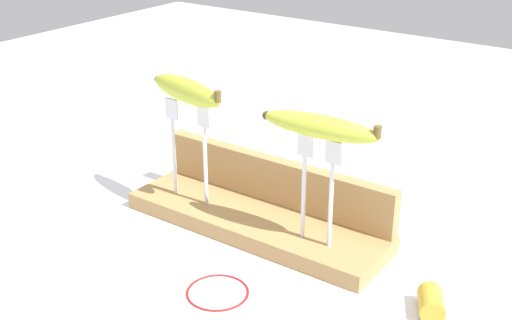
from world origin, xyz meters
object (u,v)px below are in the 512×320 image
(fork_stand_right, at_px, (318,181))
(banana_raised_right, at_px, (320,126))
(fork_stand_left, at_px, (189,142))
(banana_chunk_near, at_px, (431,302))
(banana_raised_left, at_px, (186,90))
(wire_coil, at_px, (217,291))

(fork_stand_right, relative_size, banana_raised_right, 0.91)
(fork_stand_left, distance_m, banana_chunk_near, 0.48)
(fork_stand_left, bearing_deg, banana_raised_left, 168.36)
(fork_stand_left, xyz_separation_m, fork_stand_right, (0.26, 0.00, -0.00))
(banana_chunk_near, bearing_deg, banana_raised_right, 170.85)
(fork_stand_left, height_order, wire_coil, fork_stand_left)
(banana_raised_right, bearing_deg, fork_stand_right, 4.21)
(banana_chunk_near, distance_m, wire_coil, 0.30)
(banana_raised_left, distance_m, wire_coil, 0.34)
(fork_stand_left, xyz_separation_m, banana_raised_right, (0.26, -0.00, 0.09))
(banana_raised_left, relative_size, banana_chunk_near, 2.77)
(banana_raised_right, distance_m, wire_coil, 0.28)
(fork_stand_left, xyz_separation_m, wire_coil, (0.19, -0.17, -0.13))
(banana_raised_right, height_order, wire_coil, banana_raised_right)
(fork_stand_left, relative_size, banana_chunk_near, 2.80)
(fork_stand_right, height_order, banana_raised_right, banana_raised_right)
(fork_stand_right, height_order, banana_chunk_near, fork_stand_right)
(banana_raised_right, xyz_separation_m, banana_chunk_near, (0.21, -0.03, -0.20))
(fork_stand_left, relative_size, fork_stand_right, 1.02)
(banana_raised_right, relative_size, banana_chunk_near, 3.02)
(fork_stand_right, distance_m, banana_chunk_near, 0.24)
(banana_raised_right, distance_m, banana_chunk_near, 0.29)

